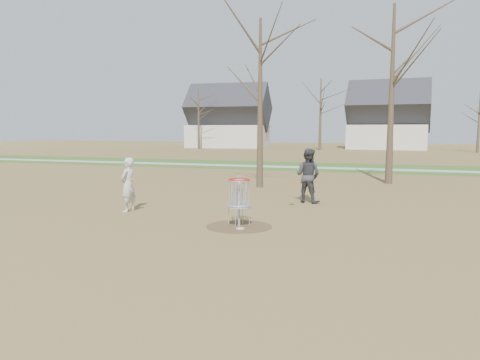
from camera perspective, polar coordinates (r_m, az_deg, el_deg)
name	(u,v)px	position (r m, az deg, el deg)	size (l,w,h in m)	color
ground	(239,227)	(12.75, -0.11, -5.69)	(160.00, 160.00, 0.00)	brown
green_band	(340,167)	(33.13, 12.07, 1.53)	(160.00, 8.00, 0.01)	#2D5119
footpath	(338,168)	(32.14, 11.84, 1.41)	(160.00, 1.50, 0.01)	#9E9E99
dirt_circle	(239,226)	(12.75, -0.11, -5.67)	(1.80, 1.80, 0.01)	#47331E
player_standing	(128,185)	(15.32, -13.48, -0.57)	(0.63, 0.41, 1.73)	silver
player_throwing	(308,176)	(16.94, 8.28, 0.54)	(0.95, 0.74, 1.95)	#36353A
disc_grounded	(240,228)	(12.42, 0.03, -5.92)	(0.22, 0.22, 0.02)	silver
discs_in_play	(219,181)	(15.08, -2.58, -0.08)	(4.78, 2.82, 0.26)	#EE490C
disc_golf_basket	(239,193)	(12.59, -0.11, -1.62)	(0.64, 0.64, 1.35)	#9EA3AD
bare_trees	(380,101)	(47.69, 16.66, 9.22)	(52.62, 44.98, 9.00)	#382B1E
houses_row	(406,122)	(64.33, 19.61, 6.65)	(56.51, 10.01, 7.26)	silver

